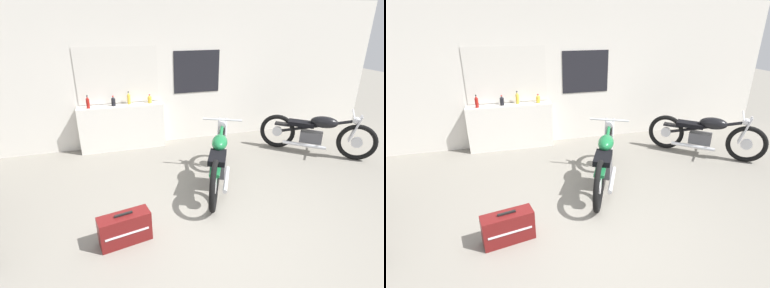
# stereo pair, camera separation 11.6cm
# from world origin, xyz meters

# --- Properties ---
(ground_plane) EXTENTS (24.00, 24.00, 0.00)m
(ground_plane) POSITION_xyz_m (0.00, 0.00, 0.00)
(ground_plane) COLOR gray
(wall_back) EXTENTS (10.00, 0.07, 2.80)m
(wall_back) POSITION_xyz_m (-0.01, 3.26, 1.40)
(wall_back) COLOR silver
(wall_back) RESTS_ON ground_plane
(sill_counter) EXTENTS (1.63, 0.28, 0.90)m
(sill_counter) POSITION_xyz_m (-0.76, 3.08, 0.45)
(sill_counter) COLOR silver
(sill_counter) RESTS_ON ground_plane
(bottle_leftmost) EXTENTS (0.06, 0.06, 0.24)m
(bottle_leftmost) POSITION_xyz_m (-1.35, 3.04, 1.00)
(bottle_leftmost) COLOR maroon
(bottle_leftmost) RESTS_ON sill_counter
(bottle_left_center) EXTENTS (0.08, 0.08, 0.19)m
(bottle_left_center) POSITION_xyz_m (-0.89, 3.08, 0.98)
(bottle_left_center) COLOR black
(bottle_left_center) RESTS_ON sill_counter
(bottle_center) EXTENTS (0.06, 0.06, 0.25)m
(bottle_center) POSITION_xyz_m (-0.59, 3.13, 1.01)
(bottle_center) COLOR gold
(bottle_center) RESTS_ON sill_counter
(bottle_right_center) EXTENTS (0.08, 0.08, 0.17)m
(bottle_right_center) POSITION_xyz_m (-0.20, 3.10, 0.97)
(bottle_right_center) COLOR gold
(bottle_right_center) RESTS_ON sill_counter
(motorcycle_green) EXTENTS (1.00, 1.88, 0.93)m
(motorcycle_green) POSITION_xyz_m (0.55, 1.20, 0.44)
(motorcycle_green) COLOR black
(motorcycle_green) RESTS_ON ground_plane
(motorcycle_black) EXTENTS (1.67, 1.44, 0.87)m
(motorcycle_black) POSITION_xyz_m (2.77, 1.81, 0.42)
(motorcycle_black) COLOR black
(motorcycle_black) RESTS_ON ground_plane
(hard_case_darkred) EXTENTS (0.63, 0.33, 0.40)m
(hard_case_darkred) POSITION_xyz_m (-0.96, 0.27, 0.19)
(hard_case_darkred) COLOR maroon
(hard_case_darkred) RESTS_ON ground_plane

